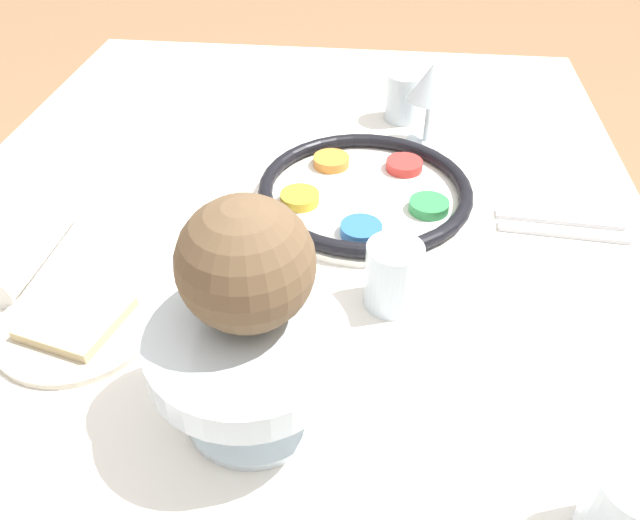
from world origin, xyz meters
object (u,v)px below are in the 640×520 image
wine_glass (431,85)px  bread_plate (78,322)px  cup_mid (393,275)px  orange_fruit (253,284)px  napkin_roll (33,248)px  fruit_stand (249,357)px  coconut (246,264)px  seder_plate (365,192)px  cup_near (404,97)px  cup_far (627,511)px

wine_glass → bread_plate: bearing=-39.9°
bread_plate → cup_mid: cup_mid is taller
wine_glass → orange_fruit: bearing=-17.8°
orange_fruit → napkin_roll: orange_fruit is taller
fruit_stand → orange_fruit: size_ratio=2.40×
orange_fruit → cup_mid: bearing=139.4°
coconut → bread_plate: coconut is taller
napkin_roll → seder_plate: bearing=114.0°
fruit_stand → orange_fruit: orange_fruit is taller
napkin_roll → cup_mid: bearing=86.4°
wine_glass → coconut: coconut is taller
seder_plate → coconut: coconut is taller
bread_plate → cup_mid: (-0.08, 0.34, 0.03)m
napkin_roll → cup_near: size_ratio=2.21×
orange_fruit → bread_plate: bearing=-106.8°
fruit_stand → cup_mid: size_ratio=2.24×
wine_glass → fruit_stand: 0.58m
cup_near → cup_far: same height
wine_glass → fruit_stand: bearing=-17.4°
bread_plate → napkin_roll: size_ratio=1.00×
coconut → orange_fruit: bearing=96.4°
wine_glass → cup_far: wine_glass is taller
fruit_stand → cup_near: 0.65m
fruit_stand → bread_plate: bearing=-112.9°
cup_near → seder_plate: bearing=-11.2°
cup_near → cup_mid: 0.46m
cup_far → wine_glass: bearing=-168.0°
fruit_stand → cup_mid: bearing=143.1°
coconut → bread_plate: bearing=-107.3°
wine_glass → orange_fruit: (0.53, -0.17, 0.05)m
cup_mid → cup_far: same height
orange_fruit → coconut: bearing=-83.6°
cup_mid → coconut: bearing=-41.5°
bread_plate → cup_near: cup_near is taller
fruit_stand → bread_plate: size_ratio=1.01×
cup_mid → orange_fruit: bearing=-40.6°
coconut → napkin_roll: size_ratio=0.67×
bread_plate → seder_plate: bearing=133.4°
napkin_roll → cup_near: (-0.44, 0.45, 0.02)m
orange_fruit → coconut: (0.00, -0.00, 0.02)m
orange_fruit → napkin_roll: (-0.17, -0.32, -0.12)m
wine_glass → napkin_roll: wine_glass is taller
bread_plate → coconut: bearing=72.7°
seder_plate → fruit_stand: size_ratio=1.66×
napkin_roll → wine_glass: bearing=126.3°
cup_mid → fruit_stand: bearing=-36.9°
seder_plate → napkin_roll: (0.18, -0.40, 0.00)m
seder_plate → cup_near: size_ratio=3.73×
seder_plate → orange_fruit: (0.35, -0.08, 0.13)m
seder_plate → cup_near: bearing=168.8°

